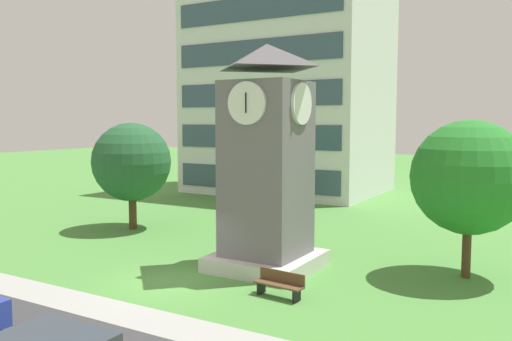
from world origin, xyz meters
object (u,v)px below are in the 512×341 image
at_px(park_bench, 280,284).
at_px(tree_by_building, 132,162).
at_px(tree_streetside, 469,177).
at_px(clock_tower, 267,171).

relative_size(park_bench, tree_by_building, 0.31).
bearing_deg(tree_streetside, tree_by_building, 178.78).
height_order(park_bench, tree_streetside, tree_streetside).
relative_size(tree_by_building, tree_streetside, 0.98).
bearing_deg(park_bench, tree_by_building, 154.15).
bearing_deg(tree_streetside, park_bench, -132.15).
xyz_separation_m(clock_tower, tree_streetside, (7.23, 2.76, -0.11)).
bearing_deg(tree_by_building, clock_tower, -16.94).
height_order(clock_tower, tree_by_building, clock_tower).
xyz_separation_m(tree_by_building, tree_streetside, (17.50, -0.37, 0.14)).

